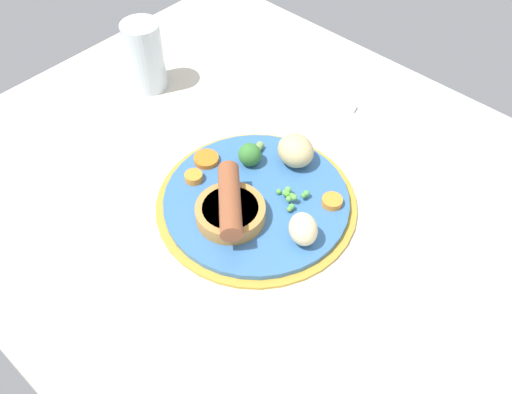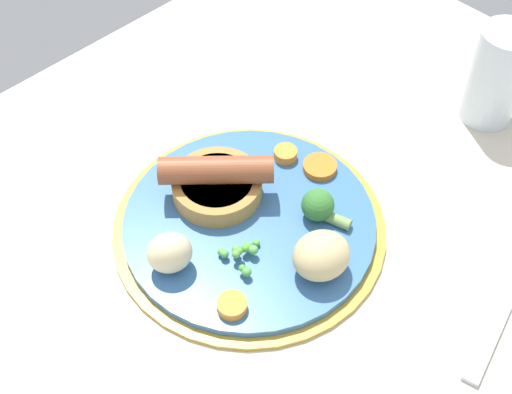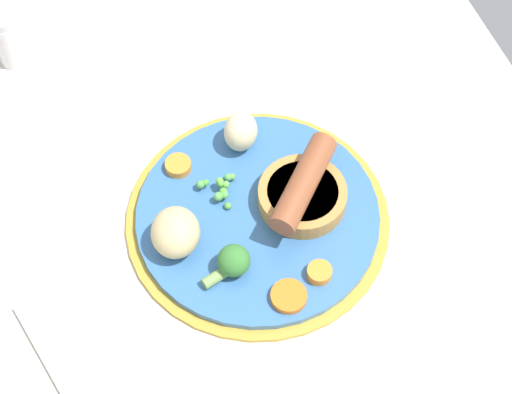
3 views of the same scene
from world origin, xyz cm
name	(u,v)px [view 1 (image 1 of 3)]	position (x,y,z in cm)	size (l,w,h in cm)	color
dining_table	(296,218)	(0.00, 0.00, 1.50)	(110.00, 80.00, 3.00)	beige
dinner_plate	(256,202)	(5.12, 2.83, 3.57)	(28.94, 28.94, 1.40)	#B79333
sausage_pudding	(230,208)	(5.27, 7.91, 6.40)	(10.74, 10.40, 5.22)	#BC8442
pea_pile	(292,196)	(1.10, -0.23, 5.33)	(4.46, 4.54, 1.77)	#64AD4C
broccoli_floret_near	(250,154)	(10.70, -1.91, 6.04)	(3.48, 5.53, 3.48)	#387A33
potato_chunk_0	(296,151)	(5.81, -6.48, 6.73)	(5.18, 5.81, 4.66)	#CCB77F
potato_chunk_2	(303,229)	(-4.42, 4.13, 6.67)	(4.50, 3.74, 4.53)	beige
carrot_slice_0	(194,177)	(14.30, 6.40, 4.97)	(2.62, 2.62, 1.15)	orange
carrot_slice_1	(332,201)	(-3.45, -3.63, 4.90)	(2.93, 2.93, 1.01)	orange
carrot_slice_4	(206,159)	(15.72, 2.49, 4.80)	(3.77, 3.77, 0.81)	orange
fork	(307,94)	(15.63, -21.55, 3.30)	(18.00, 1.60, 0.60)	silver
drinking_glass	(145,56)	(37.79, -4.75, 9.10)	(6.48, 6.48, 12.20)	silver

